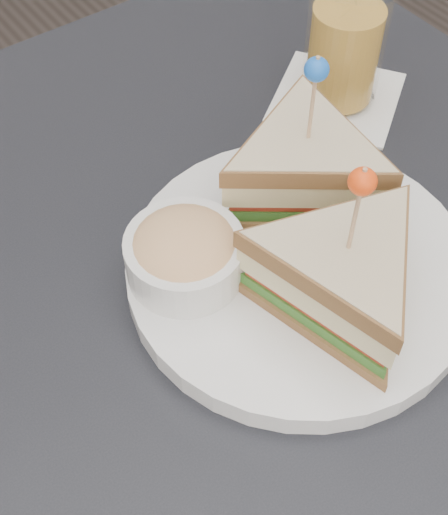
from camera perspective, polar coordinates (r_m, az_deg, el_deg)
table at (r=0.60m, az=-0.21°, el=-8.55°), size 0.80×0.80×0.75m
plate_meal at (r=0.53m, az=6.36°, el=1.90°), size 0.32×0.32×0.16m
drink_set at (r=0.68m, az=9.62°, el=16.59°), size 0.16×0.16×0.14m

